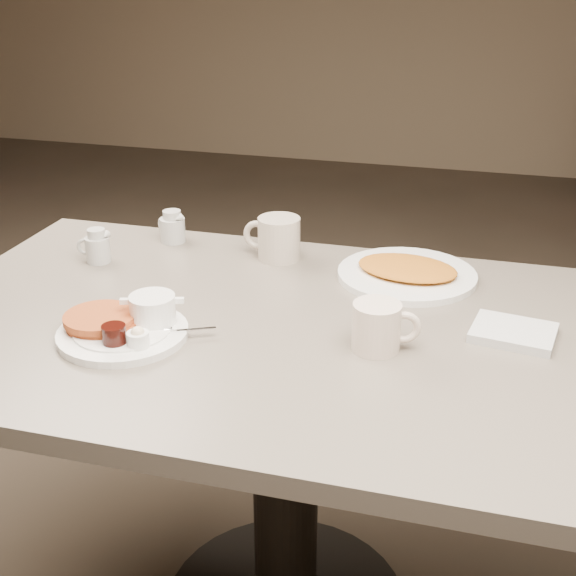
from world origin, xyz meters
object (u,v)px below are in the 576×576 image
(coffee_mug_far, at_px, (277,238))
(diner_table, at_px, (285,399))
(coffee_mug_near, at_px, (378,326))
(creamer_right, at_px, (172,227))
(creamer_left, at_px, (97,247))
(main_plate, at_px, (125,324))
(hash_plate, at_px, (407,273))

(coffee_mug_far, bearing_deg, diner_table, -71.34)
(coffee_mug_near, relative_size, coffee_mug_far, 0.91)
(coffee_mug_near, bearing_deg, creamer_right, 144.41)
(creamer_right, bearing_deg, diner_table, -43.12)
(coffee_mug_near, relative_size, creamer_left, 1.56)
(creamer_left, xyz_separation_m, creamer_right, (0.11, 0.17, -0.00))
(main_plate, bearing_deg, creamer_left, 125.57)
(main_plate, height_order, coffee_mug_far, coffee_mug_far)
(hash_plate, bearing_deg, main_plate, -139.04)
(creamer_right, distance_m, hash_plate, 0.60)
(creamer_left, height_order, hash_plate, creamer_left)
(coffee_mug_far, relative_size, hash_plate, 0.41)
(main_plate, distance_m, coffee_mug_near, 0.47)
(coffee_mug_far, distance_m, creamer_left, 0.42)
(hash_plate, bearing_deg, coffee_mug_far, 173.10)
(diner_table, distance_m, coffee_mug_near, 0.29)
(coffee_mug_far, height_order, creamer_left, coffee_mug_far)
(main_plate, distance_m, creamer_left, 0.39)
(diner_table, distance_m, coffee_mug_far, 0.41)
(diner_table, relative_size, coffee_mug_far, 10.24)
(diner_table, bearing_deg, coffee_mug_near, -14.32)
(diner_table, height_order, main_plate, main_plate)
(creamer_right, bearing_deg, hash_plate, -7.29)
(hash_plate, bearing_deg, diner_table, -124.06)
(creamer_left, xyz_separation_m, hash_plate, (0.70, 0.09, -0.02))
(coffee_mug_near, height_order, creamer_right, coffee_mug_near)
(main_plate, relative_size, coffee_mug_near, 2.42)
(diner_table, bearing_deg, hash_plate, 55.94)
(main_plate, relative_size, creamer_left, 3.79)
(diner_table, distance_m, creamer_right, 0.58)
(coffee_mug_near, bearing_deg, creamer_left, 160.53)
(diner_table, xyz_separation_m, coffee_mug_far, (-0.11, 0.33, 0.22))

